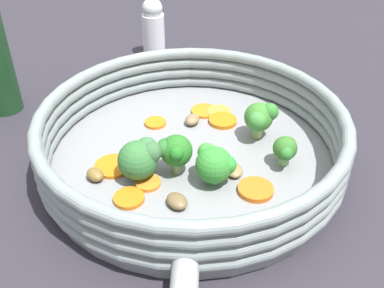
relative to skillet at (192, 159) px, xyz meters
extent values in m
plane|color=#28252D|center=(0.00, 0.00, -0.01)|extent=(4.00, 4.00, 0.00)
cylinder|color=gray|center=(0.00, 0.00, 0.00)|extent=(0.35, 0.35, 0.01)
torus|color=gray|center=(0.00, 0.00, 0.01)|extent=(0.37, 0.37, 0.02)
torus|color=gray|center=(0.00, 0.00, 0.03)|extent=(0.37, 0.37, 0.02)
torus|color=gray|center=(0.00, 0.00, 0.05)|extent=(0.37, 0.37, 0.02)
torus|color=gray|center=(0.00, 0.00, 0.06)|extent=(0.37, 0.37, 0.02)
sphere|color=gray|center=(0.17, -0.02, 0.01)|extent=(0.01, 0.01, 0.01)
sphere|color=gray|center=(0.15, 0.07, 0.01)|extent=(0.01, 0.01, 0.01)
cylinder|color=orange|center=(-0.10, 0.00, 0.01)|extent=(0.05, 0.05, 0.00)
cylinder|color=orange|center=(0.06, -0.04, 0.01)|extent=(0.04, 0.04, 0.00)
cylinder|color=orange|center=(0.06, 0.08, 0.01)|extent=(0.05, 0.05, 0.01)
cylinder|color=orange|center=(0.09, -0.05, 0.01)|extent=(0.05, 0.05, 0.00)
cylinder|color=orange|center=(-0.10, 0.02, 0.01)|extent=(0.04, 0.04, 0.00)
cylinder|color=orange|center=(0.04, -0.09, 0.01)|extent=(0.06, 0.06, 0.00)
cylinder|color=orange|center=(-0.06, -0.06, 0.01)|extent=(0.04, 0.04, 0.00)
cylinder|color=orange|center=(-0.08, 0.03, 0.01)|extent=(0.04, 0.04, 0.01)
cylinder|color=#7E975E|center=(0.04, -0.01, 0.02)|extent=(0.01, 0.01, 0.02)
sphere|color=#256820|center=(0.04, -0.01, 0.04)|extent=(0.04, 0.04, 0.04)
sphere|color=#1E6C27|center=(0.04, -0.02, 0.04)|extent=(0.02, 0.02, 0.02)
sphere|color=#2A652A|center=(0.04, -0.02, 0.04)|extent=(0.02, 0.02, 0.02)
sphere|color=#1F681E|center=(0.05, -0.01, 0.04)|extent=(0.02, 0.02, 0.02)
cylinder|color=#6CA15B|center=(0.05, -0.05, 0.01)|extent=(0.02, 0.02, 0.01)
sphere|color=#316A32|center=(0.05, -0.05, 0.03)|extent=(0.04, 0.04, 0.04)
sphere|color=#366C3B|center=(0.04, -0.04, 0.04)|extent=(0.03, 0.03, 0.03)
sphere|color=#356037|center=(0.05, -0.04, 0.04)|extent=(0.02, 0.02, 0.02)
cylinder|color=#8CB25C|center=(-0.05, 0.08, 0.02)|extent=(0.01, 0.01, 0.02)
sphere|color=#37752B|center=(-0.05, 0.08, 0.04)|extent=(0.04, 0.04, 0.04)
sphere|color=#2F722B|center=(-0.05, 0.09, 0.05)|extent=(0.02, 0.02, 0.02)
sphere|color=#3A7E34|center=(-0.04, 0.07, 0.04)|extent=(0.02, 0.02, 0.02)
cylinder|color=#5E9355|center=(0.05, 0.03, 0.01)|extent=(0.01, 0.01, 0.01)
sphere|color=#30842E|center=(0.05, 0.03, 0.03)|extent=(0.04, 0.04, 0.04)
sphere|color=#288E30|center=(0.05, 0.05, 0.03)|extent=(0.02, 0.02, 0.02)
sphere|color=#378333|center=(0.04, 0.02, 0.04)|extent=(0.02, 0.02, 0.02)
cylinder|color=#86B46B|center=(0.00, 0.11, 0.01)|extent=(0.01, 0.01, 0.01)
sphere|color=#326927|center=(0.00, 0.11, 0.03)|extent=(0.03, 0.03, 0.03)
sphere|color=#346521|center=(-0.01, 0.11, 0.03)|extent=(0.02, 0.02, 0.02)
sphere|color=#2B6F2A|center=(0.01, 0.11, 0.03)|extent=(0.02, 0.02, 0.02)
ellipsoid|color=brown|center=(0.07, -0.10, 0.01)|extent=(0.03, 0.03, 0.01)
ellipsoid|color=olive|center=(-0.07, -0.01, 0.01)|extent=(0.03, 0.02, 0.01)
ellipsoid|color=brown|center=(0.09, 0.00, 0.01)|extent=(0.03, 0.03, 0.01)
ellipsoid|color=olive|center=(0.03, 0.05, 0.01)|extent=(0.03, 0.03, 0.01)
cylinder|color=white|center=(-0.30, -0.12, 0.03)|extent=(0.04, 0.04, 0.07)
sphere|color=silver|center=(-0.30, -0.12, 0.08)|extent=(0.04, 0.04, 0.04)
camera|label=1|loc=(0.43, 0.08, 0.34)|focal=42.00mm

